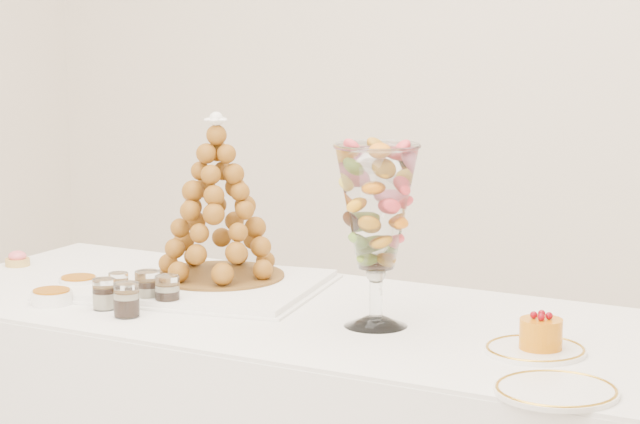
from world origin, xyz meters
The scene contains 14 objects.
lace_tray centered at (-0.34, 0.20, 0.73)m, with size 0.60×0.45×0.02m, color white.
macaron_vase centered at (0.21, 0.11, 0.97)m, with size 0.18×0.18×0.39m.
cake_plate centered at (0.58, 0.08, 0.72)m, with size 0.20×0.20×0.01m, color white.
spare_plate centered at (0.70, -0.15, 0.72)m, with size 0.22×0.22×0.01m, color white.
pink_tart centered at (-0.89, 0.19, 0.74)m, with size 0.06×0.06×0.04m.
verrine_a centered at (-0.43, 0.03, 0.75)m, with size 0.05×0.05×0.06m, color white.
verrine_b centered at (-0.33, 0.02, 0.76)m, with size 0.06×0.06×0.08m, color white.
verrine_c centered at (-0.28, 0.02, 0.76)m, with size 0.06×0.06×0.08m, color white.
verrine_d centered at (-0.40, -0.06, 0.75)m, with size 0.05×0.05×0.07m, color white.
verrine_e centered at (-0.31, -0.09, 0.76)m, with size 0.06×0.06×0.08m, color white.
ramekin_back centered at (-0.57, 0.06, 0.73)m, with size 0.09×0.09×0.03m, color white.
ramekin_front centered at (-0.53, -0.08, 0.73)m, with size 0.09×0.09×0.03m, color white.
croquembouche centered at (-0.31, 0.27, 0.94)m, with size 0.32×0.32×0.40m.
mousse_cake centered at (0.58, 0.08, 0.76)m, with size 0.09×0.09×0.07m.
Camera 1 is at (1.37, -2.21, 1.42)m, focal length 70.00 mm.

